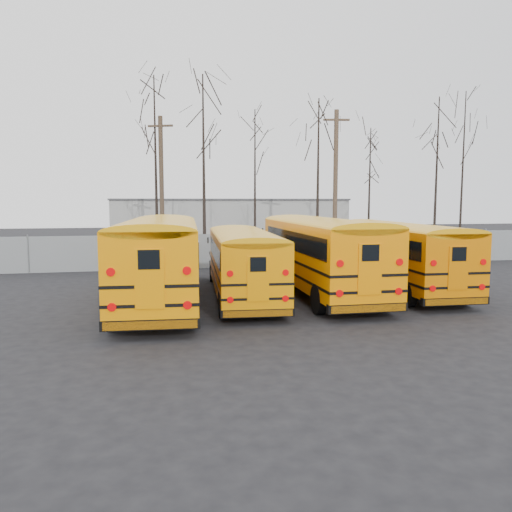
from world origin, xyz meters
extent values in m
plane|color=black|center=(0.00, 0.00, 0.00)|extent=(120.00, 120.00, 0.00)
cube|color=gray|center=(0.00, 12.00, 1.00)|extent=(40.00, 0.04, 2.00)
cube|color=#A2A29D|center=(2.00, 32.00, 2.00)|extent=(22.00, 8.00, 4.00)
cylinder|color=black|center=(-6.58, -1.42, 0.54)|extent=(0.38, 1.10, 1.08)
cylinder|color=black|center=(-4.15, -1.59, 0.54)|extent=(0.38, 1.10, 1.08)
cylinder|color=black|center=(-5.94, 7.61, 0.54)|extent=(0.38, 1.10, 1.08)
cylinder|color=black|center=(-3.51, 7.44, 0.54)|extent=(0.38, 1.10, 1.08)
cube|color=orange|center=(-5.12, 1.99, 1.80)|extent=(3.40, 10.19, 2.53)
cube|color=orange|center=(-4.70, 7.90, 1.08)|extent=(2.55, 2.00, 1.08)
cube|color=black|center=(-5.13, 1.77, 2.37)|extent=(3.36, 9.12, 0.75)
cube|color=black|center=(-5.05, 2.90, 1.02)|extent=(3.56, 12.04, 0.10)
cube|color=black|center=(-5.05, 2.90, 1.56)|extent=(3.56, 12.04, 0.10)
cube|color=black|center=(-5.46, -2.90, 0.48)|extent=(2.77, 0.43, 0.30)
cube|color=black|center=(-4.63, 8.76, 0.48)|extent=(2.59, 0.40, 0.28)
cube|color=orange|center=(-5.47, -3.02, 1.78)|extent=(0.81, 0.10, 1.67)
cylinder|color=#B20505|center=(-6.49, -2.96, 1.02)|extent=(0.24, 0.06, 0.24)
cylinder|color=#B20505|center=(-4.45, -3.10, 1.02)|extent=(0.24, 0.06, 0.24)
cylinder|color=#B20505|center=(-6.49, -2.96, 1.99)|extent=(0.24, 0.06, 0.24)
cylinder|color=#B20505|center=(-4.45, -3.10, 1.99)|extent=(0.24, 0.06, 0.24)
cylinder|color=black|center=(-3.12, -0.54, 0.46)|extent=(0.32, 0.93, 0.91)
cylinder|color=black|center=(-1.06, -0.70, 0.46)|extent=(0.32, 0.93, 0.91)
cylinder|color=black|center=(-2.55, 7.11, 0.46)|extent=(0.32, 0.93, 0.91)
cylinder|color=black|center=(-0.49, 6.95, 0.46)|extent=(0.32, 0.93, 0.91)
cube|color=orange|center=(-1.87, 2.34, 1.53)|extent=(2.91, 8.64, 2.15)
cube|color=orange|center=(-1.49, 7.35, 0.91)|extent=(2.17, 1.70, 0.91)
cube|color=black|center=(-1.88, 2.16, 2.01)|extent=(2.88, 7.73, 0.64)
cube|color=black|center=(-1.81, 3.11, 0.87)|extent=(3.06, 10.21, 0.08)
cube|color=black|center=(-1.81, 3.11, 1.32)|extent=(3.06, 10.21, 0.08)
cube|color=black|center=(-2.18, -1.80, 0.41)|extent=(2.35, 0.38, 0.26)
cube|color=black|center=(-1.44, 8.08, 0.41)|extent=(2.20, 0.35, 0.24)
cube|color=orange|center=(-2.19, -1.90, 1.51)|extent=(0.69, 0.09, 1.42)
cylinder|color=#B20505|center=(-3.05, -1.85, 0.87)|extent=(0.20, 0.05, 0.20)
cylinder|color=#B20505|center=(-1.32, -1.98, 0.87)|extent=(0.20, 0.05, 0.20)
cylinder|color=#B20505|center=(-3.05, -1.85, 1.69)|extent=(0.20, 0.05, 0.20)
cylinder|color=#B20505|center=(-1.32, -1.98, 1.69)|extent=(0.20, 0.05, 0.20)
cylinder|color=black|center=(0.21, -0.70, 0.53)|extent=(0.31, 1.06, 1.06)
cylinder|color=black|center=(2.60, -0.74, 0.53)|extent=(0.31, 1.06, 1.06)
cylinder|color=black|center=(0.34, 8.19, 0.53)|extent=(0.31, 1.06, 1.06)
cylinder|color=black|center=(2.74, 8.15, 0.53)|extent=(0.31, 1.06, 1.06)
cube|color=orange|center=(1.46, 2.72, 1.77)|extent=(2.79, 9.88, 2.49)
cube|color=orange|center=(1.55, 8.54, 1.06)|extent=(2.41, 1.83, 1.06)
cube|color=black|center=(1.46, 2.51, 2.33)|extent=(2.82, 8.82, 0.74)
cube|color=black|center=(1.47, 3.62, 1.01)|extent=(2.85, 11.70, 0.10)
cube|color=black|center=(1.47, 3.62, 1.53)|extent=(2.85, 11.70, 0.10)
cube|color=black|center=(1.39, -2.09, 0.48)|extent=(2.71, 0.27, 0.30)
cube|color=black|center=(1.56, 9.39, 0.48)|extent=(2.54, 0.25, 0.28)
cube|color=orange|center=(1.39, -2.21, 1.75)|extent=(0.79, 0.05, 1.64)
cylinder|color=#B20505|center=(0.38, -2.21, 1.01)|extent=(0.23, 0.05, 0.23)
cylinder|color=#B20505|center=(2.39, -2.24, 1.01)|extent=(0.23, 0.05, 0.23)
cylinder|color=#B20505|center=(0.38, -2.21, 1.96)|extent=(0.23, 0.05, 0.23)
cylinder|color=#B20505|center=(2.39, -2.24, 1.96)|extent=(0.23, 0.05, 0.23)
cylinder|color=black|center=(3.87, -0.20, 0.49)|extent=(0.31, 0.99, 0.98)
cylinder|color=black|center=(6.08, -0.29, 0.49)|extent=(0.31, 0.99, 0.98)
cylinder|color=black|center=(4.20, 7.99, 0.49)|extent=(0.31, 0.99, 0.98)
cylinder|color=black|center=(6.40, 7.91, 0.49)|extent=(0.31, 0.99, 0.98)
cube|color=#D56B01|center=(5.10, 2.93, 1.64)|extent=(2.80, 9.17, 2.29)
cube|color=#D56B01|center=(5.32, 8.29, 0.98)|extent=(2.26, 1.75, 0.98)
cube|color=black|center=(5.09, 2.73, 2.15)|extent=(2.80, 8.20, 0.68)
cube|color=black|center=(5.14, 3.75, 0.93)|extent=(2.90, 10.85, 0.09)
cube|color=black|center=(5.14, 3.75, 1.42)|extent=(2.90, 10.85, 0.09)
cube|color=black|center=(4.93, -1.51, 0.44)|extent=(2.51, 0.31, 0.27)
cube|color=black|center=(5.35, 9.07, 0.44)|extent=(2.35, 0.29, 0.25)
cube|color=#D56B01|center=(4.92, -1.62, 1.61)|extent=(0.73, 0.07, 1.51)
cylinder|color=#B20505|center=(3.99, -1.59, 0.93)|extent=(0.22, 0.05, 0.21)
cylinder|color=#B20505|center=(5.85, -1.67, 0.93)|extent=(0.22, 0.05, 0.21)
cylinder|color=#B20505|center=(3.99, -1.59, 1.81)|extent=(0.22, 0.05, 0.21)
cylinder|color=#B20505|center=(5.85, -1.67, 1.81)|extent=(0.22, 0.05, 0.21)
cylinder|color=#453527|center=(-4.72, 16.42, 4.66)|extent=(0.29, 0.29, 9.33)
cube|color=#453527|center=(-4.72, 16.42, 8.71)|extent=(1.59, 0.72, 0.12)
cylinder|color=brown|center=(6.91, 15.61, 5.00)|extent=(0.31, 0.31, 10.00)
cube|color=brown|center=(6.91, 15.61, 9.34)|extent=(1.77, 0.43, 0.13)
cone|color=black|center=(-5.07, 16.71, 5.97)|extent=(0.26, 0.26, 11.93)
cone|color=black|center=(-2.02, 15.89, 5.97)|extent=(0.26, 0.26, 11.94)
cone|color=black|center=(1.35, 15.78, 4.93)|extent=(0.26, 0.26, 9.86)
cone|color=black|center=(4.99, 13.66, 5.15)|extent=(0.26, 0.26, 10.29)
cone|color=black|center=(10.42, 17.85, 4.61)|extent=(0.26, 0.26, 9.23)
cone|color=black|center=(14.54, 15.71, 5.59)|extent=(0.26, 0.26, 11.19)
cone|color=black|center=(17.81, 17.50, 6.04)|extent=(0.26, 0.26, 12.09)
camera|label=1|loc=(-5.35, -16.84, 3.91)|focal=35.00mm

